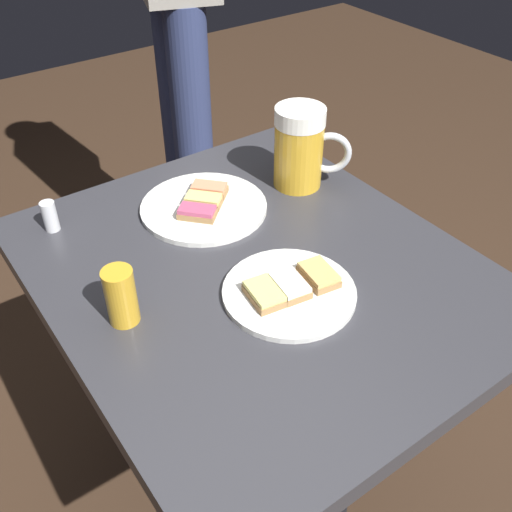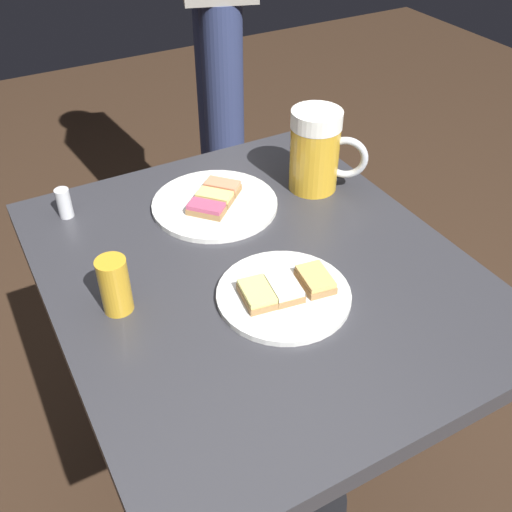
{
  "view_description": "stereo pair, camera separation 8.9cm",
  "coord_description": "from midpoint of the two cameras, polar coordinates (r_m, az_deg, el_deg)",
  "views": [
    {
      "loc": [
        -0.44,
        -0.62,
        1.36
      ],
      "look_at": [
        0.0,
        0.0,
        0.75
      ],
      "focal_mm": 41.4,
      "sensor_mm": 36.0,
      "label": 1
    },
    {
      "loc": [
        -0.36,
        -0.66,
        1.36
      ],
      "look_at": [
        0.0,
        0.0,
        0.75
      ],
      "focal_mm": 41.4,
      "sensor_mm": 36.0,
      "label": 2
    }
  ],
  "objects": [
    {
      "name": "plate_near",
      "position": [
        0.92,
        5.73,
        -3.57
      ],
      "size": [
        0.21,
        0.21,
        0.03
      ],
      "color": "white",
      "rests_on": "cafe_table"
    },
    {
      "name": "plate_far",
      "position": [
        1.12,
        -1.73,
        5.08
      ],
      "size": [
        0.24,
        0.24,
        0.03
      ],
      "color": "white",
      "rests_on": "cafe_table"
    },
    {
      "name": "beer_mug",
      "position": [
        1.15,
        8.13,
        9.97
      ],
      "size": [
        0.13,
        0.12,
        0.16
      ],
      "color": "gold",
      "rests_on": "cafe_table"
    },
    {
      "name": "salt_shaker",
      "position": [
        1.12,
        -15.91,
        4.87
      ],
      "size": [
        0.03,
        0.03,
        0.06
      ],
      "primitive_type": "cylinder",
      "color": "silver",
      "rests_on": "cafe_table"
    },
    {
      "name": "beer_glass_small",
      "position": [
        0.89,
        -10.73,
        -2.92
      ],
      "size": [
        0.05,
        0.05,
        0.09
      ],
      "primitive_type": "cylinder",
      "color": "gold",
      "rests_on": "cafe_table"
    },
    {
      "name": "cafe_table",
      "position": [
        1.09,
        2.35,
        -7.75
      ],
      "size": [
        0.66,
        0.78,
        0.73
      ],
      "color": "black",
      "rests_on": "ground_plane"
    },
    {
      "name": "ground_plane",
      "position": [
        1.55,
        1.77,
        -22.29
      ],
      "size": [
        6.0,
        6.0,
        0.0
      ],
      "primitive_type": "plane",
      "color": "#382619"
    }
  ]
}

